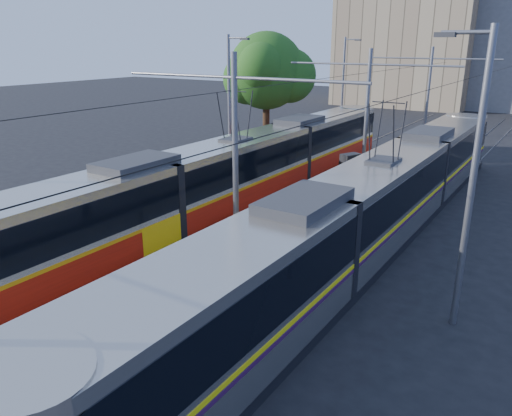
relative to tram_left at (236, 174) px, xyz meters
The scene contains 12 objects.
ground 13.69m from the tram_left, 74.63° to the right, with size 160.00×160.00×0.00m, color black.
platform 5.53m from the tram_left, 47.33° to the left, with size 4.00×50.00×0.30m, color gray.
tactile_strip_left 4.67m from the tram_left, 61.17° to the left, with size 0.70×50.00×0.01m, color gray.
tactile_strip_right 6.54m from the tram_left, 37.72° to the left, with size 0.70×50.00×0.01m, color gray.
rails 5.57m from the tram_left, 47.33° to the left, with size 8.71×70.00×0.03m.
tram_left is the anchor object (origin of this frame).
tram_right 7.22m from the tram_left, ahead, with size 2.43×31.83×5.50m.
catenary 4.69m from the tram_left, 16.40° to the left, with size 9.20×70.00×7.00m.
street_lamps 9.03m from the tram_left, 65.52° to the left, with size 15.18×38.22×8.00m.
shelter 5.60m from the tram_left, 42.45° to the left, with size 0.96×1.14×2.16m.
tree 13.24m from the tram_left, 113.68° to the left, with size 5.73×5.30×8.32m.
building_left 47.72m from the tram_left, 97.77° to the left, with size 16.32×12.24×15.45m.
Camera 1 is at (9.58, -5.44, 7.57)m, focal length 35.00 mm.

